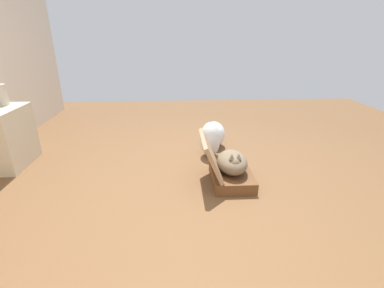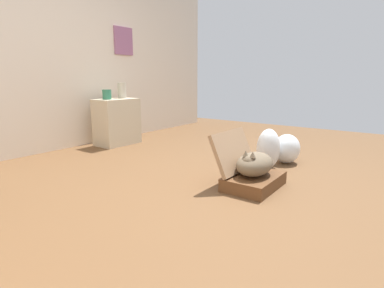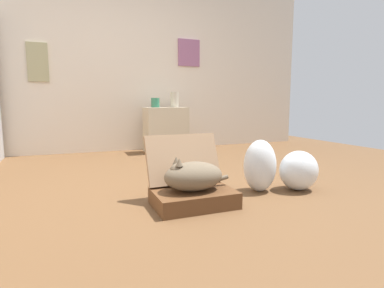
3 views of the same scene
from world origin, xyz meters
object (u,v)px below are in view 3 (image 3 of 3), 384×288
at_px(plastic_bag_white, 260,166).
at_px(vase_tall, 155,103).
at_px(side_table, 166,130).
at_px(plastic_bag_clear, 299,170).
at_px(cat, 193,176).
at_px(vase_short, 175,100).
at_px(suitcase_base, 194,198).

bearing_deg(plastic_bag_white, vase_tall, 96.91).
bearing_deg(side_table, plastic_bag_clear, -79.26).
bearing_deg(plastic_bag_white, cat, -167.81).
bearing_deg(vase_short, cat, -105.61).
xyz_separation_m(side_table, vase_short, (0.15, 0.04, 0.43)).
xyz_separation_m(cat, plastic_bag_clear, (0.94, 0.05, -0.05)).
distance_m(cat, vase_short, 2.51).
distance_m(suitcase_base, cat, 0.16).
bearing_deg(cat, plastic_bag_clear, 3.06).
height_order(side_table, vase_short, vase_short).
distance_m(suitcase_base, vase_tall, 2.44).
bearing_deg(cat, plastic_bag_white, 12.19).
relative_size(suitcase_base, vase_short, 2.50).
bearing_deg(cat, side_table, 77.58).
bearing_deg(suitcase_base, side_table, 77.73).
distance_m(plastic_bag_white, plastic_bag_clear, 0.33).
distance_m(suitcase_base, side_table, 2.39).
bearing_deg(plastic_bag_clear, vase_tall, 104.27).
bearing_deg(vase_tall, cat, -98.90).
relative_size(suitcase_base, cat, 1.11).
distance_m(vase_tall, vase_short, 0.30).
height_order(cat, vase_short, vase_short).
bearing_deg(vase_short, plastic_bag_white, -90.77).
distance_m(cat, side_table, 2.38).
height_order(cat, plastic_bag_white, plastic_bag_white).
height_order(plastic_bag_white, vase_short, vase_short).
bearing_deg(plastic_bag_white, plastic_bag_clear, -15.28).
relative_size(plastic_bag_clear, vase_short, 1.47).
relative_size(suitcase_base, plastic_bag_clear, 1.71).
xyz_separation_m(side_table, vase_tall, (-0.15, 0.00, 0.38)).
bearing_deg(vase_tall, suitcase_base, -98.74).
height_order(plastic_bag_white, plastic_bag_clear, plastic_bag_white).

